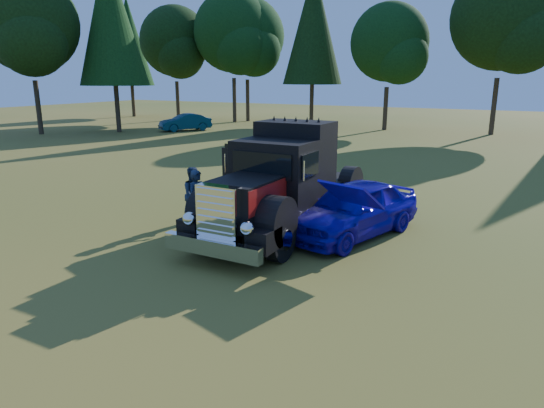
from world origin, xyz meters
The scene contains 7 objects.
ground centered at (0.00, 0.00, 0.00)m, with size 120.00×120.00×0.00m, color #3A4E17.
treeline centered at (-4.28, 27.64, 7.71)m, with size 72.10×24.04×13.84m.
diamond_t_truck centered at (0.99, 1.57, 1.28)m, with size 3.34×7.16×3.00m.
hotrod_coupe centered at (2.90, 2.13, 0.76)m, with size 2.96×4.74×1.89m.
spectator_near centered at (-1.12, 0.57, 0.86)m, with size 0.63×0.41×1.72m, color navy.
spectator_far centered at (-1.60, 1.05, 0.84)m, with size 0.82×0.64×1.68m, color #1D2044.
distant_teal_car centered at (-17.87, 21.10, 0.67)m, with size 1.42×4.08×1.34m, color #082935.
Camera 1 is at (7.02, -10.03, 4.22)m, focal length 32.00 mm.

